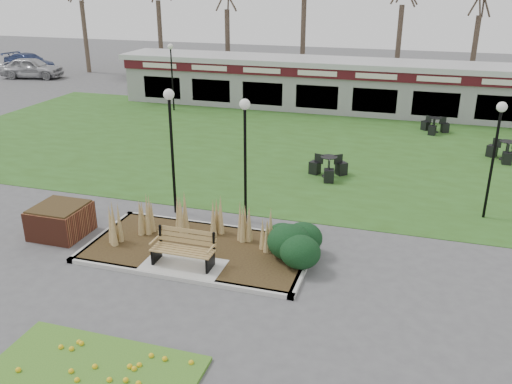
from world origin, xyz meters
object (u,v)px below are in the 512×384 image
(lamp_post_far_left, at_px, (171,62))
(car_blue, at_px, (29,62))
(lamp_post_mid_left, at_px, (171,124))
(car_silver, at_px, (32,68))
(car_black, at_px, (233,73))
(bistro_set_b, at_px, (328,170))
(lamp_post_mid_right, at_px, (497,135))
(brick_planter, at_px, (61,220))
(bistro_set_c, at_px, (434,127))
(lamp_post_near_right, at_px, (245,134))
(food_pavilion, at_px, (322,84))
(bistro_set_d, at_px, (506,154))
(park_bench, at_px, (184,248))

(lamp_post_far_left, bearing_deg, car_blue, 151.40)
(lamp_post_mid_left, relative_size, car_silver, 0.89)
(lamp_post_mid_left, xyz_separation_m, car_black, (-6.20, 23.45, -2.37))
(lamp_post_mid_left, bearing_deg, bistro_set_b, 48.76)
(lamp_post_mid_right, distance_m, lamp_post_far_left, 19.49)
(car_black, relative_size, car_blue, 0.79)
(car_black, bearing_deg, lamp_post_far_left, 162.50)
(car_silver, relative_size, car_black, 1.21)
(brick_planter, height_order, bistro_set_c, brick_planter)
(lamp_post_near_right, distance_m, lamp_post_far_left, 16.07)
(brick_planter, xyz_separation_m, lamp_post_mid_right, (12.38, 5.08, 2.31))
(bistro_set_b, relative_size, car_silver, 0.33)
(lamp_post_near_right, xyz_separation_m, car_black, (-8.65, 23.44, -2.25))
(car_blue, bearing_deg, lamp_post_far_left, -104.27)
(bistro_set_c, height_order, car_black, car_black)
(lamp_post_far_left, distance_m, bistro_set_c, 14.80)
(food_pavilion, relative_size, car_silver, 5.28)
(brick_planter, relative_size, lamp_post_mid_left, 0.36)
(car_silver, bearing_deg, bistro_set_c, -114.71)
(bistro_set_d, distance_m, car_black, 22.46)
(lamp_post_near_right, distance_m, bistro_set_c, 14.34)
(food_pavilion, bearing_deg, brick_planter, -103.06)
(lamp_post_far_left, distance_m, car_silver, 16.70)
(brick_planter, distance_m, bistro_set_c, 18.83)
(lamp_post_near_right, height_order, car_black, lamp_post_near_right)
(lamp_post_near_right, xyz_separation_m, lamp_post_mid_right, (7.33, 2.52, -0.11))
(park_bench, height_order, lamp_post_far_left, lamp_post_far_left)
(brick_planter, height_order, lamp_post_mid_left, lamp_post_mid_left)
(brick_planter, distance_m, bistro_set_b, 10.10)
(bistro_set_d, xyz_separation_m, car_silver, (-32.61, 11.09, 0.50))
(food_pavilion, distance_m, bistro_set_d, 11.87)
(brick_planter, xyz_separation_m, bistro_set_c, (10.82, 15.42, -0.21))
(food_pavilion, distance_m, car_silver, 23.60)
(car_silver, bearing_deg, car_black, -88.94)
(lamp_post_mid_right, bearing_deg, lamp_post_far_left, 145.91)
(food_pavilion, xyz_separation_m, bistro_set_d, (9.34, -7.24, -1.18))
(bistro_set_b, bearing_deg, food_pavilion, 102.04)
(brick_planter, bearing_deg, car_silver, 129.59)
(park_bench, distance_m, car_blue, 36.79)
(car_silver, bearing_deg, bistro_set_b, -131.62)
(park_bench, height_order, bistro_set_b, park_bench)
(bistro_set_b, xyz_separation_m, car_blue, (-28.17, 18.16, 0.42))
(lamp_post_near_right, bearing_deg, bistro_set_c, 65.82)
(lamp_post_mid_left, xyz_separation_m, bistro_set_c, (8.22, 12.87, -2.73))
(park_bench, distance_m, lamp_post_mid_right, 10.12)
(food_pavilion, relative_size, bistro_set_b, 16.22)
(bistro_set_d, relative_size, car_blue, 0.31)
(lamp_post_mid_right, height_order, car_black, lamp_post_mid_right)
(car_silver, bearing_deg, lamp_post_near_right, -140.98)
(lamp_post_near_right, xyz_separation_m, car_silver, (-23.92, 20.26, -2.10))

